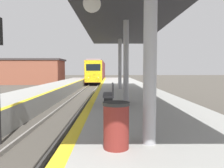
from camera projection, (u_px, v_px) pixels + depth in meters
The scene contains 5 objects.
train at pixel (97, 72), 42.93m from camera, with size 2.77×19.46×4.24m.
station_canopy at pixel (126, 20), 10.67m from camera, with size 4.55×19.35×4.13m.
trash_bin at pixel (116, 125), 4.20m from camera, with size 0.52×0.52×0.90m.
bench at pixel (110, 94), 9.33m from camera, with size 0.44×1.69×0.92m.
station_building at pixel (31, 71), 38.93m from camera, with size 11.28×6.20×4.43m.
Camera 1 is at (2.50, -1.46, 2.55)m, focal length 35.00 mm.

